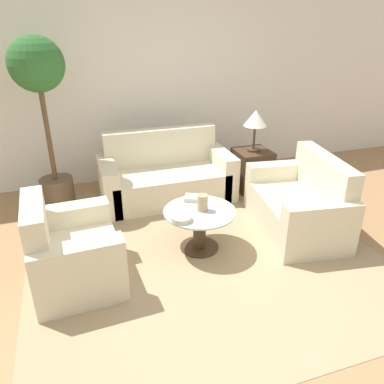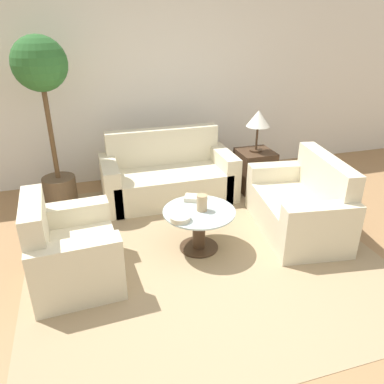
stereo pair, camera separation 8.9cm
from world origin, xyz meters
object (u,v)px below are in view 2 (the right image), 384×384
Objects in this scene: armchair at (68,254)px; coffee_table at (199,224)px; bowl at (180,218)px; potted_plant at (44,93)px; table_lamp at (258,120)px; book_stack at (195,198)px; loveseat at (302,207)px; sofa_main at (168,177)px; vase at (202,203)px.

armchair is 1.30× the size of coffee_table.
potted_plant is at bearing 124.74° from bowl.
table_lamp reaches higher than book_stack.
loveseat is at bearing -89.14° from table_lamp.
loveseat is at bearing -46.33° from sofa_main.
loveseat is 1.50m from bowl.
table_lamp is 1.65m from book_stack.
vase is (-1.20, -1.24, -0.47)m from table_lamp.
armchair is 2.56m from loveseat.
sofa_main reaches higher than vase.
sofa_main is 0.83× the size of potted_plant.
loveseat is 1.41m from table_lamp.
armchair is 2.06m from potted_plant.
coffee_table is at bearing 30.89° from bowl.
potted_plant reaches higher than armchair.
book_stack reaches higher than coffee_table.
table_lamp is at bearing -170.95° from loveseat.
loveseat is at bearing -89.03° from armchair.
vase reaches higher than book_stack.
book_stack is at bearing -87.83° from sofa_main.
bowl reaches higher than coffee_table.
coffee_table is 0.25m from vase.
armchair is 0.47× the size of potted_plant.
bowl is at bearing -75.20° from loveseat.
potted_plant reaches higher than bowl.
bowl is 0.47m from book_stack.
armchair is 4.91× the size of bowl.
sofa_main is at bearing 118.71° from book_stack.
armchair is at bearing -137.01° from book_stack.
loveseat reaches higher than vase.
potted_plant is 2.17m from book_stack.
loveseat is 0.69× the size of potted_plant.
loveseat is 1.24m from coffee_table.
table_lamp reaches higher than armchair.
sofa_main is at bearing 90.53° from coffee_table.
armchair is at bearing -173.52° from vase.
coffee_table is (-1.24, -0.03, 0.00)m from loveseat.
table_lamp is at bearing -64.29° from armchair.
vase is at bearing -47.09° from potted_plant.
sofa_main is 1.82m from loveseat.
armchair is at bearing -151.19° from table_lamp.
book_stack is at bearing 55.18° from bowl.
potted_plant reaches higher than coffee_table.
book_stack is at bearing 90.05° from vase.
loveseat is 2.52× the size of table_lamp.
book_stack is (0.27, 0.39, -0.00)m from bowl.
potted_plant reaches higher than sofa_main.
bowl is at bearing -152.05° from vase.
coffee_table is at bearing -70.38° from book_stack.
table_lamp is at bearing -6.72° from potted_plant.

